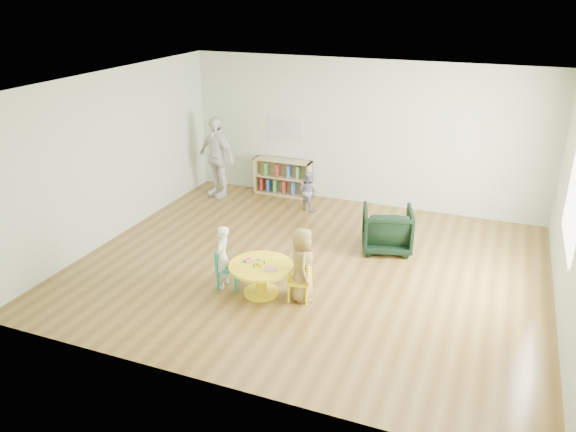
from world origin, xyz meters
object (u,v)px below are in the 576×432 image
Objects in this scene: adult_caretaker at (217,157)px; child_right at (302,264)px; activity_table at (261,274)px; bookshelf at (283,177)px; toddler at (308,191)px; child_left at (222,257)px; armchair at (387,229)px; kid_chair_right at (302,280)px; kid_chair_left at (225,266)px.

child_right is at bearing -26.96° from adult_caretaker.
activity_table is 4.09m from bookshelf.
adult_caretaker is (-2.00, 0.08, 0.44)m from toddler.
child_left reaches higher than activity_table.
activity_table is 3.27m from toddler.
activity_table is at bearing 41.17° from armchair.
toddler is at bearing -5.12° from child_right.
child_left is at bearing 31.10° from armchair.
child_left reaches higher than kid_chair_right.
kid_chair_left is 0.36× the size of adult_caretaker.
bookshelf is at bearing 107.89° from activity_table.
kid_chair_right is (1.17, 0.04, -0.01)m from kid_chair_left.
armchair is (0.74, 2.00, 0.05)m from kid_chair_right.
toddler is at bearing 98.21° from activity_table.
bookshelf is 3.17m from armchair.
toddler reaches higher than kid_chair_right.
child_left is 0.57× the size of adult_caretaker.
kid_chair_left is at bearing 81.97° from kid_chair_right.
child_left is 1.21× the size of toddler.
toddler is (-1.04, 3.16, -0.14)m from child_right.
child_left is 0.89× the size of child_right.
child_left reaches higher than armchair.
armchair is 1.03× the size of toddler.
adult_caretaker is at bearing -154.79° from bookshelf.
toddler is at bearing 161.56° from kid_chair_left.
toddler reaches higher than bookshelf.
kid_chair_left is 1.17m from kid_chair_right.
child_left is 3.84m from adult_caretaker.
kid_chair_right is 4.25m from bookshelf.
activity_table is at bearing 71.42° from kid_chair_left.
bookshelf is at bearing -22.86° from toddler.
adult_caretaker is (-3.04, 3.24, 0.29)m from child_right.
child_right is at bearing 26.98° from kid_chair_right.
child_right reaches higher than toddler.
armchair is at bearing -35.37° from bookshelf.
kid_chair_right is at bearing 5.97° from activity_table.
child_right is (-0.75, -1.98, 0.17)m from armchair.
bookshelf is 1.51× the size of armchair.
kid_chair_right is at bearing 75.52° from kid_chair_left.
child_right reaches higher than bookshelf.
adult_caretaker is (-1.89, 3.30, 0.50)m from kid_chair_left.
toddler is (0.13, 3.25, -0.08)m from child_left.
kid_chair_left reaches higher than activity_table.
toddler reaches higher than armchair.
armchair reaches higher than kid_chair_left.
kid_chair_left is 3.93m from bookshelf.
toddler is at bearing 8.40° from kid_chair_right.
child_right is at bearing 85.70° from child_left.
armchair reaches higher than activity_table.
activity_table is 0.86× the size of child_right.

